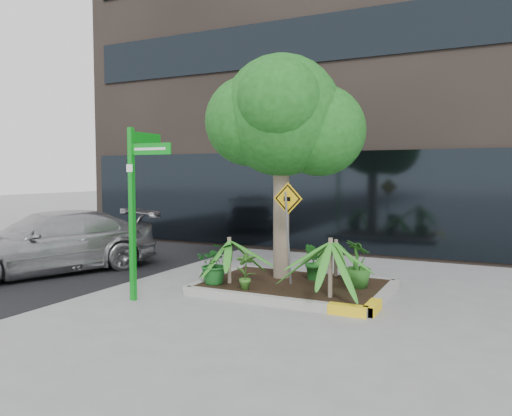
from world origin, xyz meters
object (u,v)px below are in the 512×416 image
at_px(tree, 282,116).
at_px(street_sign_post, 137,194).
at_px(parked_car, 49,243).
at_px(cattle_sign, 288,216).

bearing_deg(tree, street_sign_post, -129.24).
bearing_deg(parked_car, tree, 37.92).
bearing_deg(tree, parked_car, -166.82).
distance_m(street_sign_post, cattle_sign, 2.61).
bearing_deg(street_sign_post, tree, 50.40).
bearing_deg(tree, cattle_sign, -58.24).
xyz_separation_m(tree, street_sign_post, (-1.72, -2.11, -1.42)).
height_order(parked_car, cattle_sign, cattle_sign).
height_order(tree, street_sign_post, tree).
height_order(tree, cattle_sign, tree).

